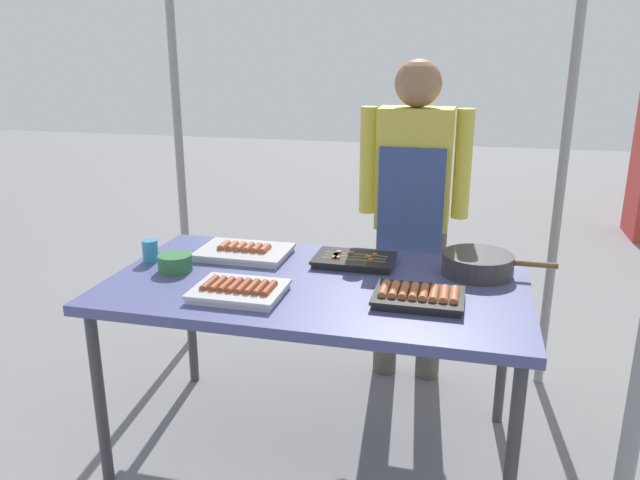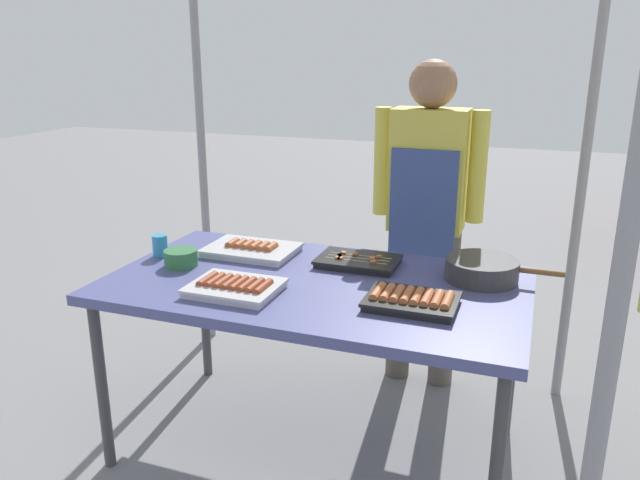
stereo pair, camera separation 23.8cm
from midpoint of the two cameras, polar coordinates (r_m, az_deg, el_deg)
ground_plane at (r=2.74m, az=2.24°, el=-18.64°), size 18.00×18.00×0.00m
stall_table at (r=2.40m, az=2.44°, el=-5.00°), size 1.60×0.90×0.75m
tray_grilled_sausages at (r=2.69m, az=-3.83°, el=-0.91°), size 0.39×0.27×0.05m
tray_meat_skewers at (r=2.56m, az=6.20°, el=-2.01°), size 0.33×0.22×0.04m
tray_pork_links at (r=2.27m, az=-4.90°, el=-4.40°), size 0.32×0.26×0.05m
tray_spring_rolls at (r=2.19m, az=11.59°, el=-5.52°), size 0.32×0.24×0.05m
cooking_wok at (r=2.49m, az=17.43°, el=-2.60°), size 0.44×0.28×0.08m
condiment_bowl at (r=2.57m, az=-10.17°, el=-1.68°), size 0.14×0.14×0.07m
drink_cup_near_edge at (r=2.71m, az=-12.16°, el=-0.55°), size 0.06×0.06×0.09m
vendor_woman at (r=2.95m, az=12.14°, el=3.46°), size 0.52×0.23×1.57m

